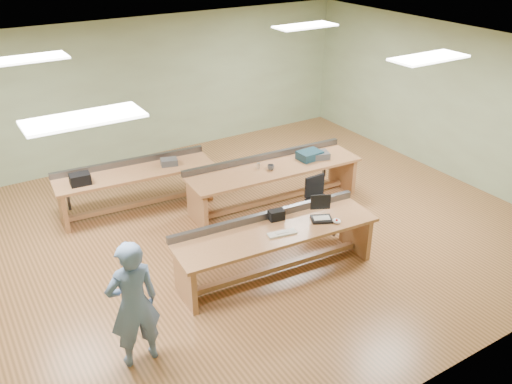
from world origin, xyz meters
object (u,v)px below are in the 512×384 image
task_chair (319,208)px  camera_bag (276,215)px  workbench_front (275,240)px  workbench_back (135,180)px  drinks_can (258,166)px  laptop_base (321,219)px  parts_bin_grey (317,155)px  workbench_mid (273,175)px  mug (271,167)px  parts_bin_teal (310,155)px  person (133,304)px

task_chair → camera_bag: bearing=-157.6°
workbench_front → workbench_back: bearing=113.3°
drinks_can → laptop_base: bearing=-95.0°
workbench_front → parts_bin_grey: bearing=44.5°
camera_bag → workbench_mid: bearing=67.3°
workbench_back → drinks_can: (1.93, -1.10, 0.25)m
mug → drinks_can: bearing=135.9°
task_chair → mug: 1.14m
camera_bag → parts_bin_teal: bearing=50.7°
parts_bin_teal → parts_bin_grey: bearing=-20.4°
workbench_mid → parts_bin_teal: bearing=-1.9°
workbench_mid → laptop_base: size_ratio=10.93×
person → task_chair: bearing=-158.9°
workbench_back → person: size_ratio=1.72×
workbench_mid → parts_bin_teal: size_ratio=7.68×
workbench_back → laptop_base: bearing=-56.1°
camera_bag → task_chair: bearing=33.8°
parts_bin_teal → mug: (-0.88, -0.03, -0.03)m
workbench_mid → laptop_base: bearing=-99.7°
laptop_base → parts_bin_teal: size_ratio=0.70×
workbench_front → task_chair: (1.44, 0.80, -0.24)m
workbench_back → camera_bag: size_ratio=12.49×
laptop_base → workbench_front: bearing=-165.6°
parts_bin_grey → laptop_base: bearing=-125.7°
laptop_base → camera_bag: 0.68m
camera_bag → mug: size_ratio=1.88×
workbench_mid → parts_bin_grey: size_ratio=7.46×
workbench_mid → mug: (-0.13, -0.10, 0.23)m
workbench_back → task_chair: 3.32m
parts_bin_teal → drinks_can: 1.05m
workbench_back → parts_bin_grey: (3.10, -1.28, 0.26)m
task_chair → parts_bin_teal: bearing=60.9°
person → task_chair: person is taller
workbench_mid → person: size_ratio=1.99×
workbench_back → laptop_base: workbench_back is taller
task_chair → workbench_front: bearing=-152.7°
person → laptop_base: size_ratio=5.49×
parts_bin_teal → mug: parts_bin_teal is taller
workbench_front → workbench_mid: 2.21m
workbench_back → camera_bag: camera_bag is taller
workbench_mid → parts_bin_teal: (0.76, -0.07, 0.26)m
drinks_can → parts_bin_teal: bearing=-7.1°
workbench_front → drinks_can: same height
person → mug: 4.22m
workbench_front → laptop_base: bearing=-6.7°
workbench_mid → mug: workbench_mid is taller
workbench_back → camera_bag: (1.19, -2.79, 0.27)m
parts_bin_grey → camera_bag: bearing=-141.7°
workbench_front → laptop_base: size_ratio=10.30×
parts_bin_teal → camera_bag: bearing=-138.9°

